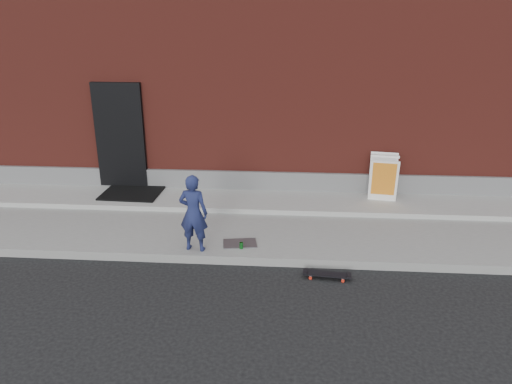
# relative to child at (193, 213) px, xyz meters

# --- Properties ---
(ground) EXTENTS (80.00, 80.00, 0.00)m
(ground) POSITION_rel_child_xyz_m (0.52, -0.23, -0.81)
(ground) COLOR black
(ground) RESTS_ON ground
(sidewalk) EXTENTS (20.00, 3.00, 0.15)m
(sidewalk) POSITION_rel_child_xyz_m (0.52, 1.27, -0.74)
(sidewalk) COLOR gray
(sidewalk) RESTS_ON ground
(apron) EXTENTS (20.00, 1.20, 0.10)m
(apron) POSITION_rel_child_xyz_m (0.52, 2.17, -0.61)
(apron) COLOR gray
(apron) RESTS_ON sidewalk
(building) EXTENTS (20.00, 8.10, 5.00)m
(building) POSITION_rel_child_xyz_m (0.51, 6.76, 1.69)
(building) COLOR maroon
(building) RESTS_ON ground
(child) EXTENTS (0.52, 0.38, 1.32)m
(child) POSITION_rel_child_xyz_m (0.00, 0.00, 0.00)
(child) COLOR #1B224D
(child) RESTS_ON sidewalk
(skateboard) EXTENTS (0.74, 0.26, 0.08)m
(skateboard) POSITION_rel_child_xyz_m (2.18, -0.54, -0.74)
(skateboard) COLOR red
(skateboard) RESTS_ON ground
(pizza_sign) EXTENTS (0.65, 0.73, 0.93)m
(pizza_sign) POSITION_rel_child_xyz_m (3.47, 2.34, -0.09)
(pizza_sign) COLOR white
(pizza_sign) RESTS_ON apron
(soda_can) EXTENTS (0.06, 0.06, 0.11)m
(soda_can) POSITION_rel_child_xyz_m (0.78, 0.08, -0.60)
(soda_can) COLOR #187A25
(soda_can) RESTS_ON sidewalk
(doormat) EXTENTS (1.24, 1.02, 0.03)m
(doormat) POSITION_rel_child_xyz_m (-1.78, 2.27, -0.54)
(doormat) COLOR black
(doormat) RESTS_ON apron
(utility_plate) EXTENTS (0.62, 0.45, 0.02)m
(utility_plate) POSITION_rel_child_xyz_m (0.73, 0.26, -0.65)
(utility_plate) COLOR #58575C
(utility_plate) RESTS_ON sidewalk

